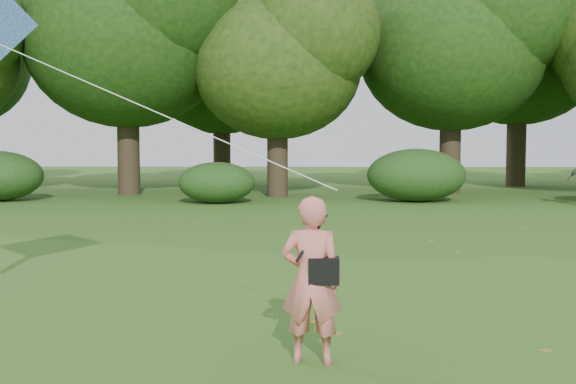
{
  "coord_description": "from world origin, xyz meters",
  "views": [
    {
      "loc": [
        -0.96,
        -7.7,
        2.21
      ],
      "look_at": [
        -1.18,
        2.0,
        1.5
      ],
      "focal_mm": 45.0,
      "sensor_mm": 36.0,
      "label": 1
    }
  ],
  "objects": [
    {
      "name": "ground",
      "position": [
        0.0,
        0.0,
        0.0
      ],
      "size": [
        100.0,
        100.0,
        0.0
      ],
      "primitive_type": "plane",
      "color": "#265114",
      "rests_on": "ground"
    },
    {
      "name": "man_kite_flyer",
      "position": [
        -0.89,
        -0.69,
        0.83
      ],
      "size": [
        0.65,
        0.47,
        1.66
      ],
      "primitive_type": "imported",
      "rotation": [
        0.0,
        0.0,
        3.02
      ],
      "color": "#E2746A",
      "rests_on": "ground"
    },
    {
      "name": "crossbody_bag",
      "position": [
        -0.78,
        -0.72,
        0.94
      ],
      "size": [
        0.43,
        0.2,
        0.69
      ],
      "color": "black",
      "rests_on": "ground"
    },
    {
      "name": "tree_line",
      "position": [
        1.67,
        22.88,
        5.6
      ],
      "size": [
        54.7,
        15.3,
        9.48
      ],
      "color": "#3A2D1E",
      "rests_on": "ground"
    },
    {
      "name": "shrub_band",
      "position": [
        -0.72,
        17.6,
        0.86
      ],
      "size": [
        39.15,
        3.22,
        1.88
      ],
      "color": "#264919",
      "rests_on": "ground"
    },
    {
      "name": "fallen_leaves",
      "position": [
        1.04,
        4.94,
        0.01
      ],
      "size": [
        10.92,
        12.2,
        0.01
      ],
      "color": "olive",
      "rests_on": "ground"
    }
  ]
}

